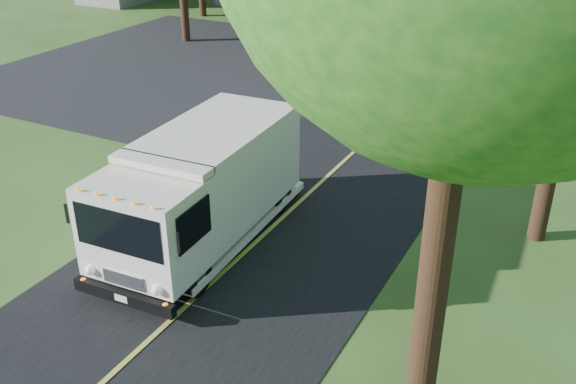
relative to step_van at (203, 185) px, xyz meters
The scene contains 7 objects.
ground 5.37m from the step_van, 76.61° to the right, with size 120.00×120.00×0.00m, color #334C1B.
road 5.36m from the step_van, 76.60° to the left, with size 7.00×90.00×0.02m, color black.
parking_lot 16.36m from the step_van, 127.04° to the left, with size 16.00×18.00×0.01m, color black.
lane_line 5.35m from the step_van, 76.60° to the left, with size 0.12×90.00×0.01m, color gold.
step_van is the anchor object (origin of this frame).
red_sedan 18.16m from the step_van, 110.47° to the left, with size 1.89×4.65×1.35m, color #9B2209.
pedestrian 14.52m from the step_van, 106.40° to the left, with size 0.71×0.47×1.96m, color gray.
Camera 1 is at (7.12, -6.42, 8.42)m, focal length 40.00 mm.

